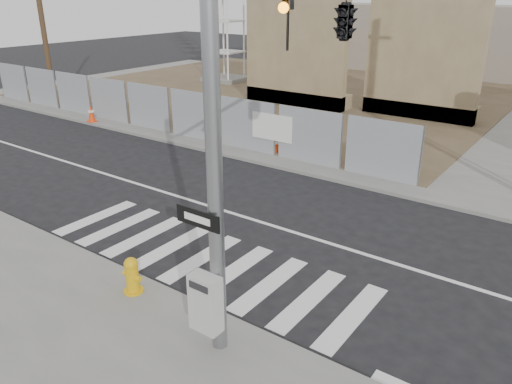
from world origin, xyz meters
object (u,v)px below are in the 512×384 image
Objects in this scene: traffic_cone_b at (133,115)px; traffic_cone_c at (216,134)px; traffic_cone_a at (91,114)px; signal_pole at (308,63)px; fire_hydrant at (132,275)px; traffic_cone_d at (277,145)px.

traffic_cone_c is at bearing -4.18° from traffic_cone_b.
traffic_cone_b is 0.88× the size of traffic_cone_c.
signal_pole is at bearing -22.00° from traffic_cone_a.
signal_pole is 5.57m from fire_hydrant.
traffic_cone_b is (-11.27, 9.93, -0.05)m from fire_hydrant.
traffic_cone_c reaches higher than traffic_cone_d.
traffic_cone_a reaches higher than traffic_cone_d.
traffic_cone_a is 7.24m from traffic_cone_c.
traffic_cone_a is (-12.93, 8.77, -0.02)m from fire_hydrant.
signal_pole reaches higher than traffic_cone_a.
traffic_cone_b is at bearing 151.79° from signal_pole.
traffic_cone_d is (-2.91, 9.85, -0.08)m from fire_hydrant.
traffic_cone_a is 1.11× the size of traffic_cone_b.
traffic_cone_b is 5.55m from traffic_cone_c.
signal_pole is 11.69m from traffic_cone_c.
traffic_cone_d is (2.83, 0.32, -0.08)m from traffic_cone_c.
traffic_cone_b is at bearing 34.94° from traffic_cone_a.
fire_hydrant is 10.27m from traffic_cone_d.
traffic_cone_a reaches higher than traffic_cone_b.
traffic_cone_c is at bearing 6.00° from traffic_cone_a.
traffic_cone_a is 10.08m from traffic_cone_d.
signal_pole is 8.70× the size of traffic_cone_c.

